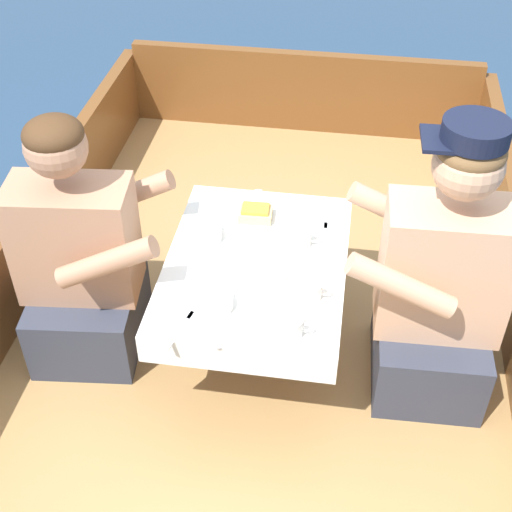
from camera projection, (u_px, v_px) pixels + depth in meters
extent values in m
plane|color=navy|center=(252.00, 408.00, 2.73)|extent=(60.00, 60.00, 0.00)
cube|color=#A87F4C|center=(252.00, 387.00, 2.65)|extent=(1.92, 3.51, 0.25)
cube|color=brown|center=(303.00, 92.00, 3.74)|extent=(1.80, 0.06, 0.43)
cylinder|color=#B2B2B7|center=(256.00, 308.00, 2.52)|extent=(0.07, 0.07, 0.40)
cube|color=#A87F4C|center=(256.00, 264.00, 2.38)|extent=(0.57, 0.78, 0.02)
cube|color=white|center=(256.00, 261.00, 2.38)|extent=(0.60, 0.81, 0.00)
cube|color=white|center=(235.00, 361.00, 2.11)|extent=(0.60, 0.00, 0.10)
cube|color=white|center=(272.00, 204.00, 2.71)|extent=(0.60, 0.00, 0.10)
cube|color=#333847|center=(90.00, 313.00, 2.60)|extent=(0.40, 0.47, 0.26)
cube|color=tan|center=(75.00, 240.00, 2.38)|extent=(0.42, 0.26, 0.42)
sphere|color=tan|center=(56.00, 147.00, 2.15)|extent=(0.20, 0.20, 0.20)
ellipsoid|color=#472D19|center=(53.00, 134.00, 2.12)|extent=(0.19, 0.19, 0.11)
cylinder|color=tan|center=(128.00, 195.00, 2.47)|extent=(0.34, 0.10, 0.21)
cylinder|color=tan|center=(107.00, 262.00, 2.20)|extent=(0.34, 0.10, 0.21)
cube|color=#333847|center=(427.00, 348.00, 2.46)|extent=(0.38, 0.45, 0.26)
cube|color=tan|center=(445.00, 269.00, 2.23)|extent=(0.41, 0.23, 0.46)
sphere|color=tan|center=(468.00, 165.00, 1.98)|extent=(0.20, 0.20, 0.20)
ellipsoid|color=brown|center=(472.00, 151.00, 1.95)|extent=(0.19, 0.19, 0.11)
cylinder|color=tan|center=(401.00, 286.00, 2.06)|extent=(0.34, 0.08, 0.21)
cylinder|color=tan|center=(397.00, 212.00, 2.33)|extent=(0.34, 0.08, 0.21)
cylinder|color=black|center=(476.00, 132.00, 1.91)|extent=(0.19, 0.19, 0.06)
cube|color=black|center=(440.00, 139.00, 1.94)|extent=(0.10, 0.15, 0.01)
cylinder|color=white|center=(256.00, 219.00, 2.54)|extent=(0.19, 0.19, 0.01)
cylinder|color=white|center=(257.00, 274.00, 2.32)|extent=(0.21, 0.21, 0.01)
cube|color=#E0BC7F|center=(256.00, 214.00, 2.53)|extent=(0.12, 0.09, 0.04)
cube|color=gold|center=(255.00, 209.00, 2.51)|extent=(0.10, 0.07, 0.01)
cylinder|color=white|center=(201.00, 234.00, 2.45)|extent=(0.14, 0.14, 0.04)
cylinder|color=beige|center=(201.00, 232.00, 2.45)|extent=(0.11, 0.11, 0.02)
cylinder|color=white|center=(214.00, 303.00, 2.19)|extent=(0.12, 0.12, 0.04)
cylinder|color=beige|center=(213.00, 300.00, 2.19)|extent=(0.10, 0.10, 0.02)
cylinder|color=white|center=(310.00, 290.00, 2.22)|extent=(0.07, 0.07, 0.05)
torus|color=white|center=(325.00, 291.00, 2.22)|extent=(0.04, 0.01, 0.04)
cylinder|color=#3D2314|center=(311.00, 286.00, 2.21)|extent=(0.06, 0.06, 0.01)
cylinder|color=white|center=(302.00, 238.00, 2.42)|extent=(0.06, 0.06, 0.06)
torus|color=white|center=(314.00, 238.00, 2.42)|extent=(0.04, 0.01, 0.04)
cylinder|color=#3D2314|center=(302.00, 234.00, 2.41)|extent=(0.05, 0.05, 0.01)
cylinder|color=white|center=(290.00, 326.00, 2.10)|extent=(0.08, 0.08, 0.06)
torus|color=white|center=(306.00, 327.00, 2.09)|extent=(0.04, 0.01, 0.04)
cylinder|color=#3D2314|center=(290.00, 322.00, 2.09)|extent=(0.07, 0.07, 0.01)
cube|color=silver|center=(293.00, 259.00, 2.38)|extent=(0.03, 0.17, 0.00)
ellipsoid|color=silver|center=(293.00, 245.00, 2.43)|extent=(0.04, 0.02, 0.01)
cube|color=silver|center=(241.00, 196.00, 2.66)|extent=(0.15, 0.10, 0.00)
ellipsoid|color=silver|center=(258.00, 191.00, 2.68)|extent=(0.04, 0.02, 0.01)
cube|color=silver|center=(218.00, 328.00, 2.13)|extent=(0.05, 0.17, 0.00)
cube|color=silver|center=(252.00, 247.00, 2.43)|extent=(0.06, 0.17, 0.00)
ellipsoid|color=silver|center=(249.00, 234.00, 2.48)|extent=(0.04, 0.02, 0.01)
cube|color=silver|center=(325.00, 238.00, 2.46)|extent=(0.02, 0.17, 0.00)
cube|color=silver|center=(326.00, 225.00, 2.52)|extent=(0.02, 0.04, 0.00)
cube|color=silver|center=(180.00, 330.00, 2.13)|extent=(0.05, 0.17, 0.00)
cube|color=silver|center=(191.00, 315.00, 2.17)|extent=(0.03, 0.04, 0.00)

